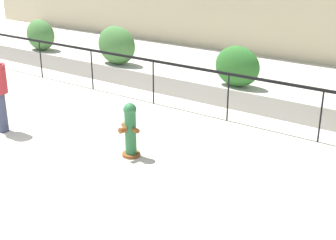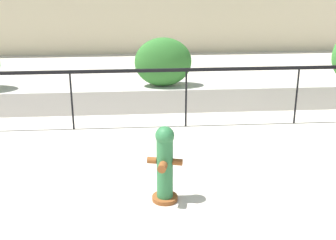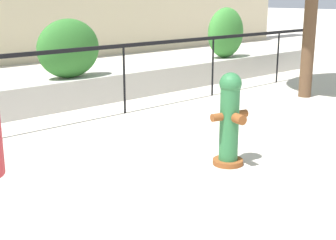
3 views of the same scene
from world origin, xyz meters
name	(u,v)px [view 1 (image 1 of 3)]	position (x,y,z in m)	size (l,w,h in m)	color
planter_wall_low	(178,84)	(0.00, 6.00, 0.25)	(18.00, 0.70, 0.50)	#B7B2A8
fence_railing_segment	(153,65)	(0.00, 4.90, 1.02)	(15.00, 0.05, 1.15)	black
hedge_bush_0	(40,35)	(-5.53, 6.00, 1.01)	(1.13, 0.70, 1.01)	#427538
hedge_bush_1	(116,45)	(-2.18, 6.00, 1.06)	(1.30, 0.68, 1.13)	#427538
hedge_bush_2	(237,66)	(1.78, 6.00, 1.01)	(1.19, 0.58, 1.02)	#2D6B28
fire_hydrant	(130,129)	(1.55, 2.12, 0.55)	(0.48, 0.47, 1.08)	brown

